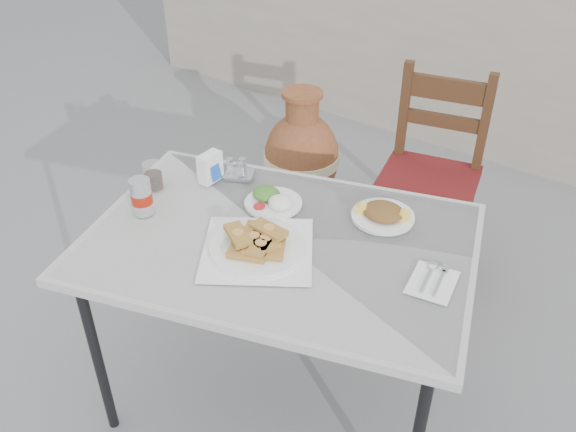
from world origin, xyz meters
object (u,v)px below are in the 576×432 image
Objects in this scene: cola_glass at (153,177)px; condiment_caddy at (239,171)px; napkin_holder at (210,167)px; chair at (430,175)px; soda_can at (141,197)px; pide_plate at (257,242)px; salad_chopped_plate at (383,213)px; salad_rice_plate at (273,200)px; terracotta_urn at (301,158)px; cafe_table at (279,251)px.

condiment_caddy is at bearing 50.37° from cola_glass.
napkin_holder is 0.11× the size of chair.
chair is (0.66, 1.15, -0.32)m from cola_glass.
soda_can is at bearing -106.15° from condiment_caddy.
pide_plate reaches higher than salad_chopped_plate.
terracotta_urn is (-0.57, 1.01, -0.47)m from salad_rice_plate.
salad_rice_plate is 0.28× the size of terracotta_urn.
soda_can is at bearing -161.23° from cafe_table.
cafe_table is 1.16m from chair.
terracotta_urn is at bearing 121.60° from cafe_table.
salad_rice_plate is 0.21× the size of chair.
chair reaches higher than salad_chopped_plate.
salad_chopped_plate is 0.87m from soda_can.
salad_rice_plate is at bearing 2.45° from napkin_holder.
cola_glass is 0.90× the size of napkin_holder.
cola_glass reaches higher than condiment_caddy.
soda_can is (-0.47, -0.07, 0.04)m from pide_plate.
pide_plate reaches higher than salad_rice_plate.
soda_can is at bearing -80.38° from terracotta_urn.
terracotta_urn is at bearing 105.97° from napkin_holder.
napkin_holder is at bearing -178.55° from salad_rice_plate.
cafe_table is at bearing -58.40° from terracotta_urn.
condiment_caddy is (-0.38, 0.23, 0.08)m from cafe_table.
cafe_table is at bearing 79.35° from pide_plate.
napkin_holder is (0.05, 0.31, -0.01)m from soda_can.
condiment_caddy is (0.12, 0.40, -0.04)m from soda_can.
soda_can is 0.18× the size of terracotta_urn.
soda_can reaches higher than cafe_table.
terracotta_urn is at bearing 164.72° from chair.
salad_chopped_plate is 0.30× the size of terracotta_urn.
pide_plate is at bearing -106.94° from chair.
soda_can is at bearing -146.20° from salad_chopped_plate.
condiment_caddy is at bearing -129.17° from chair.
condiment_caddy is at bearing -69.89° from terracotta_urn.
salad_rice_plate is at bearing 133.31° from cafe_table.
chair reaches higher than cola_glass.
napkin_holder reaches higher than salad_chopped_plate.
soda_can reaches higher than terracotta_urn.
chair reaches higher than pide_plate.
chair reaches higher than condiment_caddy.
pide_plate is 0.28m from salad_rice_plate.
condiment_caddy is (0.21, 0.25, -0.02)m from cola_glass.
cafe_table is 7.10× the size of salad_rice_plate.
salad_chopped_plate is 0.88m from chair.
napkin_holder is at bearing -128.08° from condiment_caddy.
napkin_holder is 0.84× the size of condiment_caddy.
salad_chopped_plate is 1.63× the size of condiment_caddy.
salad_chopped_plate is (0.23, 0.32, 0.08)m from cafe_table.
cola_glass is (-0.57, 0.07, 0.01)m from pide_plate.
soda_can is 1.46m from chair.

